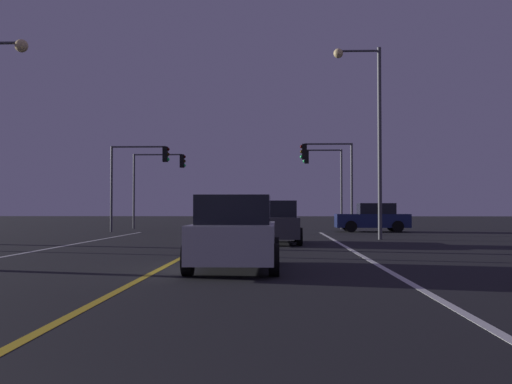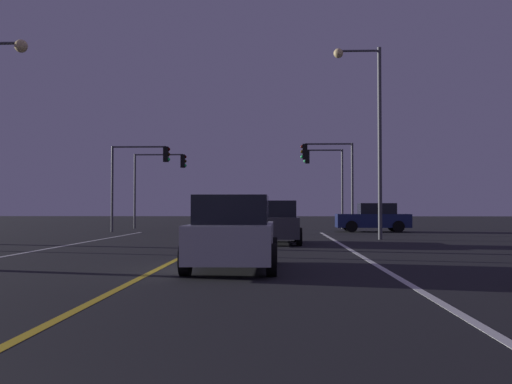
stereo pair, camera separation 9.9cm
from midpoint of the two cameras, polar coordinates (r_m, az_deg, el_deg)
The scene contains 11 objects.
lane_edge_right at distance 15.16m, azimuth 11.64°, elevation -6.86°, with size 0.16×38.64×0.01m, color silver.
lane_center_divider at distance 15.21m, azimuth -8.28°, elevation -6.86°, with size 0.16×38.64×0.01m, color gold.
car_lead_same_lane at distance 13.66m, azimuth -2.00°, elevation -4.04°, with size 2.02×4.30×1.70m.
car_crossing_side at distance 35.96m, azimuth 11.32°, elevation -2.46°, with size 4.30×2.02×1.70m.
car_ahead_far at distance 23.64m, azimuth 2.00°, elevation -2.99°, with size 2.02×4.30×1.70m.
traffic_light_near_right at distance 34.92m, azimuth 6.93°, elevation 2.52°, with size 3.09×0.36×5.22m.
traffic_light_near_left at distance 35.73m, azimuth -10.92°, elevation 2.34°, with size 3.53×0.36×5.09m.
traffic_light_far_right at distance 40.41m, azimuth 6.62°, elevation 2.10°, with size 2.68×0.36×5.39m.
traffic_light_far_left at distance 41.09m, azimuth -9.10°, elevation 1.87°, with size 3.64×0.36×5.12m.
street_lamp_right_near at distance 12.36m, azimuth 22.50°, elevation 15.69°, with size 2.06×0.44×7.98m.
street_lamp_right_far at distance 27.38m, azimuth 10.97°, elevation 6.94°, with size 2.15×0.44×8.68m.
Camera 2 is at (2.81, -1.57, 1.42)m, focal length 41.61 mm.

